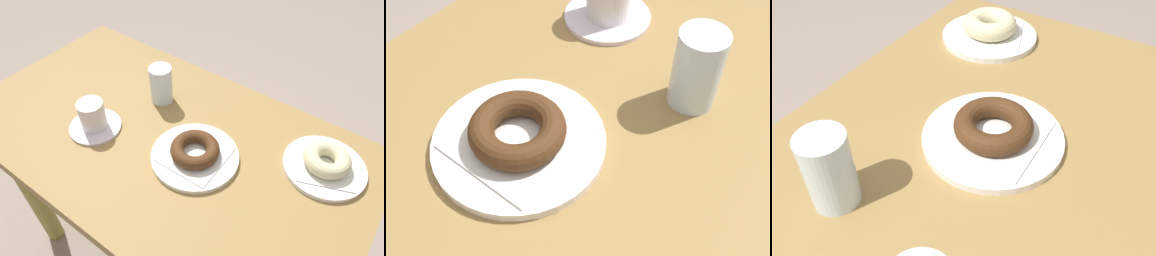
% 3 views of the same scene
% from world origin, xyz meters
% --- Properties ---
extents(ground_plane, '(6.00, 6.00, 0.00)m').
position_xyz_m(ground_plane, '(0.00, 0.00, 0.00)').
color(ground_plane, gray).
extents(table, '(1.11, 0.63, 0.73)m').
position_xyz_m(table, '(0.00, 0.00, 0.60)').
color(table, olive).
rests_on(table, ground_plane).
extents(plate_chocolate_ring, '(0.22, 0.22, 0.01)m').
position_xyz_m(plate_chocolate_ring, '(-0.12, 0.01, 0.74)').
color(plate_chocolate_ring, white).
rests_on(plate_chocolate_ring, table).
extents(napkin_chocolate_ring, '(0.15, 0.15, 0.00)m').
position_xyz_m(napkin_chocolate_ring, '(-0.12, 0.01, 0.75)').
color(napkin_chocolate_ring, white).
rests_on(napkin_chocolate_ring, plate_chocolate_ring).
extents(donut_chocolate_ring, '(0.12, 0.12, 0.03)m').
position_xyz_m(donut_chocolate_ring, '(-0.12, 0.01, 0.77)').
color(donut_chocolate_ring, '#4A2B15').
rests_on(donut_chocolate_ring, napkin_chocolate_ring).
extents(plate_sugar_ring, '(0.20, 0.20, 0.01)m').
position_xyz_m(plate_sugar_ring, '(-0.40, -0.15, 0.74)').
color(plate_sugar_ring, white).
rests_on(plate_sugar_ring, table).
extents(napkin_sugar_ring, '(0.17, 0.17, 0.00)m').
position_xyz_m(napkin_sugar_ring, '(-0.40, -0.15, 0.75)').
color(napkin_sugar_ring, white).
rests_on(napkin_sugar_ring, plate_sugar_ring).
extents(donut_sugar_ring, '(0.11, 0.11, 0.04)m').
position_xyz_m(donut_sugar_ring, '(-0.40, -0.15, 0.77)').
color(donut_sugar_ring, beige).
rests_on(donut_sugar_ring, napkin_sugar_ring).
extents(water_glass, '(0.07, 0.07, 0.11)m').
position_xyz_m(water_glass, '(0.09, -0.11, 0.79)').
color(water_glass, silver).
rests_on(water_glass, table).
extents(coffee_cup, '(0.14, 0.14, 0.09)m').
position_xyz_m(coffee_cup, '(0.16, 0.09, 0.77)').
color(coffee_cup, silver).
rests_on(coffee_cup, table).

